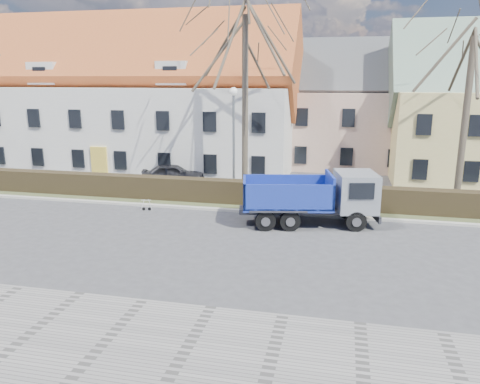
% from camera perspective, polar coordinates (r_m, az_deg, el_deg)
% --- Properties ---
extents(ground, '(120.00, 120.00, 0.00)m').
position_cam_1_polar(ground, '(20.19, 1.17, -6.24)').
color(ground, '#3F3E41').
extents(sidewalk_near, '(80.00, 5.00, 0.08)m').
position_cam_1_polar(sidewalk_near, '(12.77, -6.77, -18.90)').
color(sidewalk_near, gray).
rests_on(sidewalk_near, ground).
extents(curb_far, '(80.00, 0.30, 0.12)m').
position_cam_1_polar(curb_far, '(24.47, 3.29, -2.49)').
color(curb_far, '#ADA99E').
rests_on(curb_far, ground).
extents(grass_strip, '(80.00, 3.00, 0.10)m').
position_cam_1_polar(grass_strip, '(26.00, 3.86, -1.54)').
color(grass_strip, '#404929').
rests_on(grass_strip, ground).
extents(hedge, '(60.00, 0.90, 1.30)m').
position_cam_1_polar(hedge, '(25.66, 3.82, -0.37)').
color(hedge, black).
rests_on(hedge, ground).
extents(building_white, '(26.80, 10.80, 9.50)m').
position_cam_1_polar(building_white, '(38.48, -13.48, 10.21)').
color(building_white, silver).
rests_on(building_white, ground).
extents(building_pink, '(10.80, 8.80, 8.00)m').
position_cam_1_polar(building_pink, '(38.71, 13.06, 9.13)').
color(building_pink, tan).
rests_on(building_pink, ground).
extents(tree_1, '(9.20, 9.20, 12.65)m').
position_cam_1_polar(tree_1, '(27.70, 0.62, 12.58)').
color(tree_1, '#483F32').
rests_on(tree_1, ground).
extents(tree_2, '(8.00, 8.00, 11.00)m').
position_cam_1_polar(tree_2, '(27.86, 25.92, 9.53)').
color(tree_2, '#483F32').
rests_on(tree_2, ground).
extents(dump_truck, '(6.99, 3.75, 2.65)m').
position_cam_1_polar(dump_truck, '(22.53, 7.88, -0.70)').
color(dump_truck, navy).
rests_on(dump_truck, ground).
extents(streetlight, '(0.51, 0.51, 6.47)m').
position_cam_1_polar(streetlight, '(26.56, -0.77, 5.83)').
color(streetlight, gray).
rests_on(streetlight, ground).
extents(cart_frame, '(0.80, 0.57, 0.66)m').
position_cam_1_polar(cart_frame, '(25.45, -11.80, -1.50)').
color(cart_frame, silver).
rests_on(cart_frame, ground).
extents(parked_car_a, '(4.42, 2.81, 1.40)m').
position_cam_1_polar(parked_car_a, '(31.18, -8.16, 2.16)').
color(parked_car_a, black).
rests_on(parked_car_a, ground).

